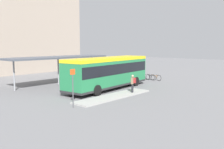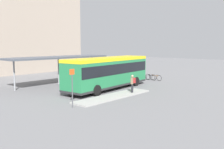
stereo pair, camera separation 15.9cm
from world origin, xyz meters
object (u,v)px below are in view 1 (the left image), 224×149
pedestrian_waiting (133,82)px  bicycle_green (140,76)px  city_bus (109,71)px  platform_sign (73,86)px  bicycle_white (145,77)px  bicycle_orange (155,78)px  bicycle_black (150,77)px  potted_planter_near_shelter (99,76)px

pedestrian_waiting → bicycle_green: (8.72, 5.13, -0.71)m
city_bus → platform_sign: 8.01m
pedestrian_waiting → bicycle_white: 9.86m
city_bus → bicycle_orange: bearing=-7.5°
bicycle_orange → platform_sign: bearing=102.5°
bicycle_black → platform_sign: (-15.87, -3.45, 1.18)m
bicycle_orange → bicycle_white: size_ratio=1.04×
city_bus → potted_planter_near_shelter: 4.70m
pedestrian_waiting → potted_planter_near_shelter: 7.72m
bicycle_green → platform_sign: 16.50m
bicycle_green → potted_planter_near_shelter: potted_planter_near_shelter is taller
potted_planter_near_shelter → platform_sign: platform_sign is taller
potted_planter_near_shelter → platform_sign: (-9.90, -6.92, 0.78)m
bicycle_black → potted_planter_near_shelter: 6.91m
pedestrian_waiting → bicycle_green: 10.14m
pedestrian_waiting → potted_planter_near_shelter: bearing=-45.7°
pedestrian_waiting → bicycle_orange: size_ratio=0.95×
bicycle_green → platform_sign: bearing=108.7°
city_bus → bicycle_black: city_bus is taller
platform_sign → bicycle_white: bearing=14.8°
bicycle_orange → potted_planter_near_shelter: size_ratio=1.15×
bicycle_white → potted_planter_near_shelter: size_ratio=1.10×
bicycle_white → bicycle_black: bearing=13.1°
bicycle_black → platform_sign: 16.28m
potted_planter_near_shelter → bicycle_orange: bearing=-35.0°
bicycle_green → platform_sign: (-15.71, -4.91, 1.20)m
bicycle_black → bicycle_white: bicycle_black is taller
bicycle_green → potted_planter_near_shelter: bearing=72.2°
bicycle_white → potted_planter_near_shelter: potted_planter_near_shelter is taller
bicycle_white → bicycle_green: size_ratio=1.02×
pedestrian_waiting → bicycle_orange: (8.91, 2.95, -0.69)m
city_bus → potted_planter_near_shelter: size_ratio=7.35×
bicycle_black → bicycle_white: 0.73m
bicycle_black → potted_planter_near_shelter: bearing=-116.0°
platform_sign → bicycle_orange: bearing=9.7°
pedestrian_waiting → potted_planter_near_shelter: size_ratio=1.09×
city_bus → pedestrian_waiting: size_ratio=6.73×
city_bus → bicycle_orange: size_ratio=6.39×
pedestrian_waiting → bicycle_white: bearing=-87.0°
pedestrian_waiting → city_bus: bearing=-30.1°
pedestrian_waiting → bicycle_white: (8.79, 4.40, -0.70)m
city_bus → bicycle_green: bearing=7.3°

